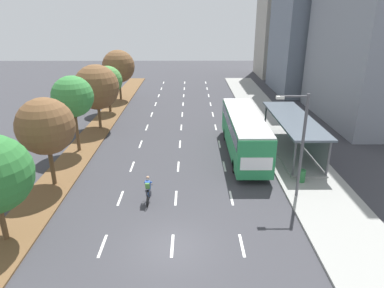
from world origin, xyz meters
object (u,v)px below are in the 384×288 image
at_px(bus, 244,130).
at_px(median_tree_second, 46,126).
at_px(cyclist, 148,190).
at_px(trash_bin, 301,176).
at_px(median_tree_third, 73,97).
at_px(median_tree_farthest, 118,66).
at_px(median_tree_fifth, 108,81).
at_px(streetlight, 300,140).
at_px(median_tree_fourth, 97,87).
at_px(bus_shelter, 296,131).

distance_m(bus, median_tree_second, 14.69).
bearing_deg(cyclist, trash_bin, 13.21).
xyz_separation_m(median_tree_third, median_tree_farthest, (0.10, 18.01, -0.26)).
height_order(median_tree_fifth, streetlight, streetlight).
bearing_deg(bus, median_tree_third, 177.38).
relative_size(bus, median_tree_second, 1.91).
bearing_deg(trash_bin, median_tree_fifth, 133.36).
height_order(median_tree_second, median_tree_farthest, median_tree_farthest).
xyz_separation_m(median_tree_third, median_tree_fifth, (-0.01, 12.01, -0.98)).
bearing_deg(median_tree_second, median_tree_third, 91.43).
relative_size(bus, median_tree_third, 1.81).
xyz_separation_m(median_tree_fourth, median_tree_farthest, (-0.22, 12.01, 0.22)).
height_order(median_tree_fifth, median_tree_farthest, median_tree_farthest).
xyz_separation_m(bus, median_tree_fifth, (-13.66, 12.63, 1.64)).
relative_size(median_tree_fourth, trash_bin, 7.35).
xyz_separation_m(bus_shelter, median_tree_farthest, (-17.83, 18.29, 2.55)).
distance_m(median_tree_second, streetlight, 15.77).
xyz_separation_m(median_tree_farthest, streetlight, (15.72, -25.72, -0.53)).
xyz_separation_m(cyclist, median_tree_second, (-6.60, 2.21, 3.39)).
height_order(bus_shelter, median_tree_second, median_tree_second).
height_order(median_tree_farthest, streetlight, streetlight).
bearing_deg(median_tree_second, median_tree_fifth, 90.50).
distance_m(median_tree_third, median_tree_fifth, 12.05).
bearing_deg(median_tree_farthest, bus_shelter, -45.73).
xyz_separation_m(cyclist, median_tree_fifth, (-6.75, 20.23, 2.91)).
distance_m(bus, median_tree_fourth, 15.05).
bearing_deg(median_tree_third, median_tree_fifth, 90.03).
bearing_deg(median_tree_fifth, median_tree_third, -89.97).
xyz_separation_m(bus, trash_bin, (3.20, -5.22, -1.49)).
relative_size(median_tree_second, median_tree_fourth, 0.95).
relative_size(median_tree_fifth, streetlight, 0.81).
xyz_separation_m(median_tree_second, median_tree_farthest, (-0.05, 24.01, 0.24)).
bearing_deg(median_tree_farthest, cyclist, -75.78).
height_order(cyclist, median_tree_second, median_tree_second).
bearing_deg(median_tree_third, streetlight, -25.99).
distance_m(median_tree_fifth, trash_bin, 24.75).
xyz_separation_m(streetlight, trash_bin, (1.03, 1.87, -3.31)).
xyz_separation_m(median_tree_third, streetlight, (15.82, -7.71, -0.79)).
bearing_deg(median_tree_fifth, median_tree_second, -89.50).
bearing_deg(bus_shelter, median_tree_farthest, 134.27).
bearing_deg(median_tree_second, trash_bin, 0.54).
relative_size(bus_shelter, median_tree_third, 1.69).
height_order(median_tree_third, median_tree_fourth, median_tree_fourth).
distance_m(bus_shelter, cyclist, 13.76).
bearing_deg(median_tree_fifth, bus_shelter, -34.42).
bearing_deg(cyclist, median_tree_farthest, 104.22).
distance_m(bus_shelter, median_tree_fifth, 21.82).
bearing_deg(streetlight, median_tree_third, 154.01).
bearing_deg(bus_shelter, bus, -175.44).
bearing_deg(bus, cyclist, -132.29).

